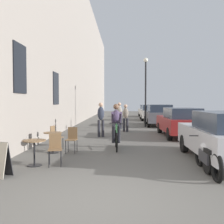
# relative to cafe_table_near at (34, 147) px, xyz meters

# --- Properties ---
(ground_plane) EXTENTS (88.00, 88.00, 0.00)m
(ground_plane) POSITION_rel_cafe_table_near_xyz_m (2.14, -2.52, -0.52)
(ground_plane) COLOR #5B5954
(building_facade_left) EXTENTS (0.54, 68.00, 12.84)m
(building_facade_left) POSITION_rel_cafe_table_near_xyz_m (-1.31, 11.47, 5.90)
(building_facade_left) COLOR gray
(building_facade_left) RESTS_ON ground_plane
(cafe_table_near) EXTENTS (0.64, 0.64, 0.72)m
(cafe_table_near) POSITION_rel_cafe_table_near_xyz_m (0.00, 0.00, 0.00)
(cafe_table_near) COLOR black
(cafe_table_near) RESTS_ON ground_plane
(cafe_chair_near_toward_street) EXTENTS (0.45, 0.45, 0.89)m
(cafe_chair_near_toward_street) POSITION_rel_cafe_table_near_xyz_m (0.57, 0.07, -0.00)
(cafe_chair_near_toward_street) COLOR black
(cafe_chair_near_toward_street) RESTS_ON ground_plane
(cafe_table_mid) EXTENTS (0.64, 0.64, 0.72)m
(cafe_table_mid) POSITION_rel_cafe_table_near_xyz_m (0.03, 1.82, 0.00)
(cafe_table_mid) COLOR black
(cafe_table_mid) RESTS_ON ground_plane
(cafe_chair_mid_toward_street) EXTENTS (0.45, 0.45, 0.89)m
(cafe_chair_mid_toward_street) POSITION_rel_cafe_table_near_xyz_m (-0.04, 2.42, -0.00)
(cafe_chair_mid_toward_street) COLOR black
(cafe_chair_mid_toward_street) RESTS_ON ground_plane
(cafe_chair_mid_toward_wall) EXTENTS (0.40, 0.40, 0.89)m
(cafe_chair_mid_toward_wall) POSITION_rel_cafe_table_near_xyz_m (0.69, 1.89, -0.00)
(cafe_chair_mid_toward_wall) COLOR black
(cafe_chair_mid_toward_wall) RESTS_ON ground_plane
(cyclist_on_bicycle) EXTENTS (0.52, 1.76, 1.74)m
(cyclist_on_bicycle) POSITION_rel_cafe_table_near_xyz_m (2.24, 2.74, 0.29)
(cyclist_on_bicycle) COLOR black
(cyclist_on_bicycle) RESTS_ON ground_plane
(pedestrian_near) EXTENTS (0.38, 0.30, 1.75)m
(pedestrian_near) POSITION_rel_cafe_table_near_xyz_m (1.40, 5.94, 0.47)
(pedestrian_near) COLOR #26262D
(pedestrian_near) RESTS_ON ground_plane
(pedestrian_mid) EXTENTS (0.38, 0.30, 1.64)m
(pedestrian_mid) POSITION_rel_cafe_table_near_xyz_m (2.69, 8.29, 0.40)
(pedestrian_mid) COLOR #26262D
(pedestrian_mid) RESTS_ON ground_plane
(pedestrian_far) EXTENTS (0.36, 0.27, 1.74)m
(pedestrian_far) POSITION_rel_cafe_table_near_xyz_m (2.31, 9.95, 0.46)
(pedestrian_far) COLOR #26262D
(pedestrian_far) RESTS_ON ground_plane
(street_lamp) EXTENTS (0.32, 0.32, 4.90)m
(street_lamp) POSITION_rel_cafe_table_near_xyz_m (4.17, 11.32, 2.59)
(street_lamp) COLOR black
(street_lamp) RESTS_ON ground_plane
(parked_car_nearest) EXTENTS (1.85, 4.27, 1.51)m
(parked_car_nearest) POSITION_rel_cafe_table_near_xyz_m (5.45, 0.59, 0.26)
(parked_car_nearest) COLOR #B7B7BC
(parked_car_nearest) RESTS_ON ground_plane
(parked_car_second) EXTENTS (1.81, 4.20, 1.48)m
(parked_car_second) POSITION_rel_cafe_table_near_xyz_m (5.43, 6.14, 0.25)
(parked_car_second) COLOR maroon
(parked_car_second) RESTS_ON ground_plane
(parked_car_third) EXTENTS (1.95, 4.48, 1.58)m
(parked_car_third) POSITION_rel_cafe_table_near_xyz_m (5.22, 12.20, 0.30)
(parked_car_third) COLOR #595960
(parked_car_third) RESTS_ON ground_plane
(parked_car_fourth) EXTENTS (1.85, 4.22, 1.49)m
(parked_car_fourth) POSITION_rel_cafe_table_near_xyz_m (5.19, 17.85, 0.25)
(parked_car_fourth) COLOR beige
(parked_car_fourth) RESTS_ON ground_plane
(parked_car_fifth) EXTENTS (1.72, 4.03, 1.43)m
(parked_car_fifth) POSITION_rel_cafe_table_near_xyz_m (5.41, 23.48, 0.22)
(parked_car_fifth) COLOR beige
(parked_car_fifth) RESTS_ON ground_plane
(parked_motorcycle) EXTENTS (0.62, 2.15, 0.92)m
(parked_motorcycle) POSITION_rel_cafe_table_near_xyz_m (4.61, -0.54, -0.12)
(parked_motorcycle) COLOR black
(parked_motorcycle) RESTS_ON ground_plane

